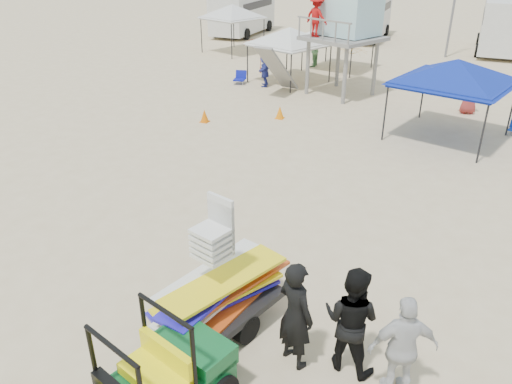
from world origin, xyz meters
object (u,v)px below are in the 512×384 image
at_px(man_left, 295,314).
at_px(canopy_blue, 458,63).
at_px(surf_trailer, 219,284).
at_px(utility_cart, 144,383).
at_px(lifeguard_tower, 344,15).

distance_m(man_left, canopy_blue, 12.52).
bearing_deg(surf_trailer, man_left, -11.19).
xyz_separation_m(surf_trailer, canopy_blue, (3.03, 12.02, 1.73)).
bearing_deg(surf_trailer, utility_cart, -90.09).
xyz_separation_m(utility_cart, surf_trailer, (0.00, 2.33, 0.08)).
xyz_separation_m(surf_trailer, lifeguard_tower, (-2.02, 16.28, 2.56)).
bearing_deg(canopy_blue, man_left, -97.02).
bearing_deg(utility_cart, canopy_blue, 78.05).
bearing_deg(canopy_blue, utility_cart, -101.95).
height_order(surf_trailer, canopy_blue, canopy_blue).
xyz_separation_m(utility_cart, man_left, (1.52, 2.03, 0.13)).
height_order(surf_trailer, lifeguard_tower, lifeguard_tower).
relative_size(man_left, canopy_blue, 0.46).
bearing_deg(man_left, surf_trailer, 17.67).
bearing_deg(man_left, utility_cart, 82.07).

